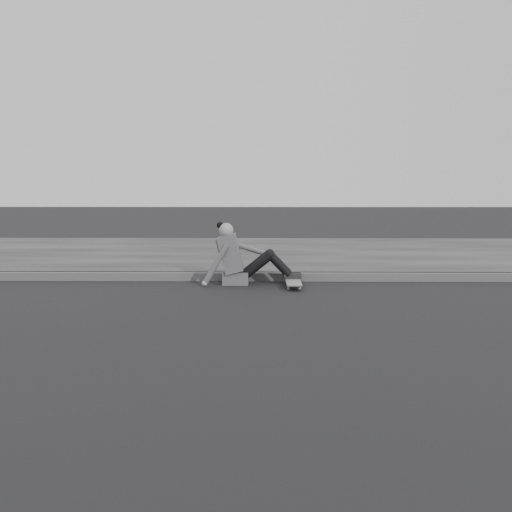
{
  "coord_description": "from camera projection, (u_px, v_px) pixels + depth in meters",
  "views": [
    {
      "loc": [
        -2.15,
        -5.66,
        1.31
      ],
      "look_at": [
        -2.26,
        1.39,
        0.5
      ],
      "focal_mm": 40.0,
      "sensor_mm": 36.0,
      "label": 1
    }
  ],
  "objects": [
    {
      "name": "skateboard",
      "position": [
        293.0,
        282.0,
        7.79
      ],
      "size": [
        0.2,
        0.78,
        0.09
      ],
      "color": "gray",
      "rests_on": "ground"
    },
    {
      "name": "sidewalk",
      "position": [
        373.0,
        254.0,
        11.3
      ],
      "size": [
        24.0,
        6.0,
        0.12
      ],
      "primitive_type": "cube",
      "color": "#363636",
      "rests_on": "ground"
    },
    {
      "name": "ground",
      "position": [
        477.0,
        321.0,
        5.74
      ],
      "size": [
        80.0,
        80.0,
        0.0
      ],
      "primitive_type": "plane",
      "color": "black",
      "rests_on": "ground"
    },
    {
      "name": "curb",
      "position": [
        412.0,
        277.0,
        8.3
      ],
      "size": [
        24.0,
        0.16,
        0.12
      ],
      "primitive_type": "cube",
      "color": "#535353",
      "rests_on": "ground"
    },
    {
      "name": "seated_woman",
      "position": [
        240.0,
        259.0,
        8.01
      ],
      "size": [
        1.38,
        0.46,
        0.88
      ],
      "color": "#545456",
      "rests_on": "ground"
    }
  ]
}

